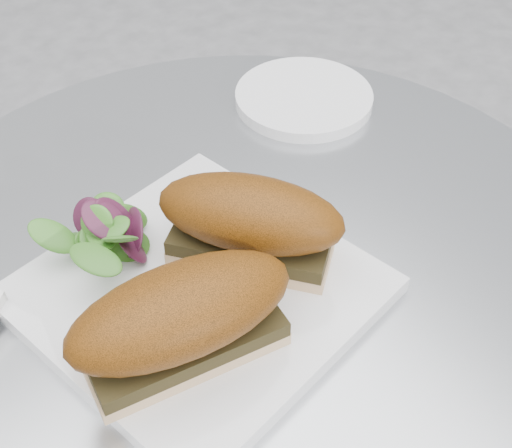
% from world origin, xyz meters
% --- Properties ---
extents(table, '(0.70, 0.70, 0.73)m').
position_xyz_m(table, '(0.00, 0.00, 0.49)').
color(table, '#B7BABF').
rests_on(table, ground).
extents(plate, '(0.31, 0.31, 0.02)m').
position_xyz_m(plate, '(-0.06, -0.02, 0.74)').
color(plate, white).
rests_on(plate, table).
extents(sandwich_left, '(0.18, 0.10, 0.08)m').
position_xyz_m(sandwich_left, '(-0.10, -0.07, 0.79)').
color(sandwich_left, '#D9B388').
rests_on(sandwich_left, plate).
extents(sandwich_right, '(0.16, 0.17, 0.08)m').
position_xyz_m(sandwich_right, '(-0.00, -0.02, 0.79)').
color(sandwich_right, '#D9B388').
rests_on(sandwich_right, plate).
extents(salad, '(0.09, 0.09, 0.05)m').
position_xyz_m(salad, '(-0.11, 0.06, 0.77)').
color(salad, '#4F812A').
rests_on(salad, plate).
extents(saucer, '(0.16, 0.16, 0.01)m').
position_xyz_m(saucer, '(0.19, 0.17, 0.74)').
color(saucer, white).
rests_on(saucer, table).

